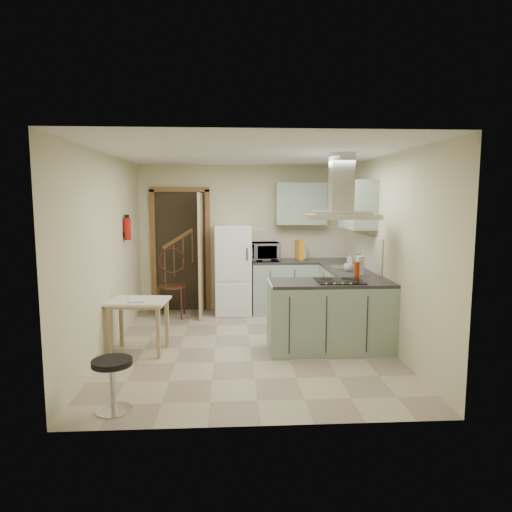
{
  "coord_description": "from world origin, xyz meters",
  "views": [
    {
      "loc": [
        -0.26,
        -5.8,
        1.95
      ],
      "look_at": [
        0.1,
        0.45,
        1.15
      ],
      "focal_mm": 32.0,
      "sensor_mm": 36.0,
      "label": 1
    }
  ],
  "objects": [
    {
      "name": "hob",
      "position": [
        1.12,
        -0.18,
        0.91
      ],
      "size": [
        0.58,
        0.5,
        0.01
      ],
      "primitive_type": "cube",
      "color": "black",
      "rests_on": "peninsula"
    },
    {
      "name": "wall_cabinet_back",
      "position": [
        0.95,
        1.93,
        1.85
      ],
      "size": [
        0.85,
        0.35,
        0.7
      ],
      "primitive_type": "cube",
      "color": "#9EB2A0",
      "rests_on": "back_wall"
    },
    {
      "name": "right_wall",
      "position": [
        1.8,
        0.0,
        1.25
      ],
      "size": [
        0.0,
        4.2,
        4.2
      ],
      "primitive_type": "plane",
      "rotation": [
        1.57,
        0.0,
        -1.57
      ],
      "color": "beige",
      "rests_on": "floor"
    },
    {
      "name": "bentwood_chair",
      "position": [
        -1.22,
        1.61,
        0.51
      ],
      "size": [
        0.47,
        0.47,
        1.02
      ],
      "primitive_type": "cube",
      "rotation": [
        0.0,
        0.0,
        -0.03
      ],
      "color": "#53211B",
      "rests_on": "floor"
    },
    {
      "name": "doorway",
      "position": [
        -1.1,
        2.07,
        1.05
      ],
      "size": [
        1.1,
        0.12,
        2.1
      ],
      "primitive_type": "cube",
      "color": "brown",
      "rests_on": "floor"
    },
    {
      "name": "stool",
      "position": [
        -1.34,
        -1.73,
        0.25
      ],
      "size": [
        0.42,
        0.42,
        0.49
      ],
      "primitive_type": "cylinder",
      "rotation": [
        0.0,
        0.0,
        -0.15
      ],
      "color": "black",
      "rests_on": "floor"
    },
    {
      "name": "paper_towel",
      "position": [
        1.52,
        0.27,
        1.04
      ],
      "size": [
        0.13,
        0.13,
        0.27
      ],
      "primitive_type": "cylinder",
      "rotation": [
        0.0,
        0.0,
        -0.25
      ],
      "color": "silver",
      "rests_on": "counter_right"
    },
    {
      "name": "wall_cabinet_right",
      "position": [
        1.62,
        0.85,
        1.85
      ],
      "size": [
        0.35,
        0.9,
        0.7
      ],
      "primitive_type": "cube",
      "color": "#9EB2A0",
      "rests_on": "right_wall"
    },
    {
      "name": "red_bottle",
      "position": [
        1.43,
        0.11,
        1.0
      ],
      "size": [
        0.1,
        0.1,
        0.2
      ],
      "primitive_type": "cylinder",
      "rotation": [
        0.0,
        0.0,
        -0.43
      ],
      "color": "#C03A10",
      "rests_on": "peninsula"
    },
    {
      "name": "back_wall",
      "position": [
        0.0,
        2.1,
        1.25
      ],
      "size": [
        3.6,
        0.0,
        3.6
      ],
      "primitive_type": "plane",
      "rotation": [
        1.57,
        0.0,
        0.0
      ],
      "color": "beige",
      "rests_on": "floor"
    },
    {
      "name": "counter_back",
      "position": [
        0.66,
        1.8,
        0.45
      ],
      "size": [
        1.08,
        0.6,
        0.9
      ],
      "primitive_type": "cube",
      "color": "#9EB2A0",
      "rests_on": "floor"
    },
    {
      "name": "counter_right",
      "position": [
        1.5,
        1.12,
        0.45
      ],
      "size": [
        0.6,
        1.95,
        0.9
      ],
      "primitive_type": "cube",
      "color": "#9EB2A0",
      "rests_on": "floor"
    },
    {
      "name": "ceiling",
      "position": [
        0.0,
        0.0,
        2.5
      ],
      "size": [
        4.2,
        4.2,
        0.0
      ],
      "primitive_type": "plane",
      "rotation": [
        3.14,
        0.0,
        0.0
      ],
      "color": "silver",
      "rests_on": "back_wall"
    },
    {
      "name": "drop_leaf_table",
      "position": [
        -1.41,
        -0.12,
        0.34
      ],
      "size": [
        0.78,
        0.62,
        0.68
      ],
      "primitive_type": "cube",
      "rotation": [
        0.0,
        0.0,
        -0.11
      ],
      "color": "tan",
      "rests_on": "floor"
    },
    {
      "name": "peninsula",
      "position": [
        1.02,
        -0.18,
        0.45
      ],
      "size": [
        1.55,
        0.65,
        0.9
      ],
      "primitive_type": "cube",
      "color": "#9EB2A0",
      "rests_on": "floor"
    },
    {
      "name": "fridge",
      "position": [
        -0.2,
        1.8,
        0.75
      ],
      "size": [
        0.6,
        0.6,
        1.5
      ],
      "primitive_type": "cube",
      "color": "white",
      "rests_on": "floor"
    },
    {
      "name": "extractor_hood",
      "position": [
        1.12,
        -0.18,
        1.72
      ],
      "size": [
        0.9,
        0.55,
        0.1
      ],
      "primitive_type": "cube",
      "color": "silver",
      "rests_on": "ceiling"
    },
    {
      "name": "cereal_box",
      "position": [
        0.94,
        1.9,
        1.07
      ],
      "size": [
        0.13,
        0.23,
        0.33
      ],
      "primitive_type": "cube",
      "rotation": [
        0.0,
        0.0,
        0.18
      ],
      "color": "#F2A31C",
      "rests_on": "counter_back"
    },
    {
      "name": "splashback",
      "position": [
        0.96,
        2.09,
        1.15
      ],
      "size": [
        1.68,
        0.02,
        0.5
      ],
      "primitive_type": "cube",
      "color": "beige",
      "rests_on": "counter_back"
    },
    {
      "name": "floor",
      "position": [
        0.0,
        0.0,
        0.0
      ],
      "size": [
        4.2,
        4.2,
        0.0
      ],
      "primitive_type": "plane",
      "color": "tan",
      "rests_on": "ground"
    },
    {
      "name": "kettle",
      "position": [
        0.98,
        1.9,
        1.03
      ],
      "size": [
        0.2,
        0.2,
        0.25
      ],
      "primitive_type": "cylinder",
      "rotation": [
        0.0,
        0.0,
        0.2
      ],
      "color": "silver",
      "rests_on": "counter_back"
    },
    {
      "name": "left_wall",
      "position": [
        -1.8,
        0.0,
        1.25
      ],
      "size": [
        0.0,
        4.2,
        4.2
      ],
      "primitive_type": "plane",
      "rotation": [
        1.57,
        0.0,
        1.57
      ],
      "color": "beige",
      "rests_on": "floor"
    },
    {
      "name": "microwave",
      "position": [
        0.29,
        1.77,
        1.05
      ],
      "size": [
        0.57,
        0.4,
        0.31
      ],
      "primitive_type": "imported",
      "rotation": [
        0.0,
        0.0,
        0.05
      ],
      "color": "black",
      "rests_on": "counter_back"
    },
    {
      "name": "book",
      "position": [
        -1.5,
        -0.21,
        0.73
      ],
      "size": [
        0.22,
        0.27,
        0.11
      ],
      "primitive_type": "imported",
      "rotation": [
        0.0,
        0.0,
        0.23
      ],
      "color": "#98323F",
      "rests_on": "drop_leaf_table"
    },
    {
      "name": "soap_bottle",
      "position": [
        1.65,
        1.3,
        0.99
      ],
      "size": [
        0.1,
        0.1,
        0.17
      ],
      "primitive_type": "imported",
      "rotation": [
        0.0,
        0.0,
        -0.39
      ],
      "color": "#A4A6B0",
      "rests_on": "counter_right"
    },
    {
      "name": "fire_extinguisher",
      "position": [
        -1.74,
        0.9,
        1.5
      ],
      "size": [
        0.1,
        0.1,
        0.32
      ],
      "primitive_type": "cylinder",
      "color": "#B2140F",
      "rests_on": "left_wall"
    },
    {
      "name": "cup",
      "position": [
        1.45,
        0.6,
        0.95
      ],
      "size": [
        0.18,
        0.18,
        0.11
      ],
      "primitive_type": "imported",
      "rotation": [
        0.0,
        0.0,
        0.38
      ],
      "color": "silver",
      "rests_on": "counter_right"
    },
    {
      "name": "sink",
      "position": [
        1.5,
        0.95,
        0.91
      ],
      "size": [
        0.45,
        0.4,
        0.01
      ],
      "primitive_type": "cube",
      "color": "silver",
      "rests_on": "counter_right"
    }
  ]
}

